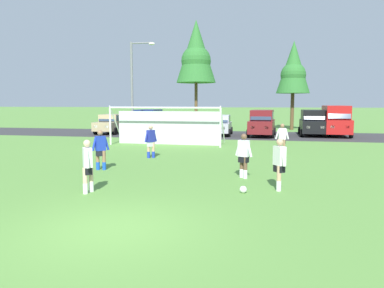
# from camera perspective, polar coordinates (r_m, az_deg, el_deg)

# --- Properties ---
(ground_plane) EXTENTS (400.00, 400.00, 0.00)m
(ground_plane) POSITION_cam_1_polar(r_m,az_deg,el_deg) (22.69, 3.22, -0.56)
(ground_plane) COLOR #598C3D
(parking_lot_strip) EXTENTS (52.00, 8.40, 0.01)m
(parking_lot_strip) POSITION_cam_1_polar(r_m,az_deg,el_deg) (31.86, 5.66, 1.44)
(parking_lot_strip) COLOR #333335
(parking_lot_strip) RESTS_ON ground
(soccer_ball) EXTENTS (0.22, 0.22, 0.22)m
(soccer_ball) POSITION_cam_1_polar(r_m,az_deg,el_deg) (11.45, 7.97, -7.01)
(soccer_ball) COLOR white
(soccer_ball) RESTS_ON ground
(soccer_goal) EXTENTS (7.46, 2.11, 2.57)m
(soccer_goal) POSITION_cam_1_polar(r_m,az_deg,el_deg) (24.18, -3.90, 2.93)
(soccer_goal) COLOR white
(soccer_goal) RESTS_ON ground
(player_striker_near) EXTENTS (0.75, 0.30, 1.64)m
(player_striker_near) POSITION_cam_1_polar(r_m,az_deg,el_deg) (20.35, 13.81, 0.78)
(player_striker_near) COLOR #936B4C
(player_striker_near) RESTS_ON ground
(player_midfield_center) EXTENTS (0.52, 0.63, 1.64)m
(player_midfield_center) POSITION_cam_1_polar(r_m,az_deg,el_deg) (18.47, -6.41, 0.37)
(player_midfield_center) COLOR tan
(player_midfield_center) RESTS_ON ground
(player_defender_far) EXTENTS (0.67, 0.44, 1.64)m
(player_defender_far) POSITION_cam_1_polar(r_m,az_deg,el_deg) (13.57, 8.02, -1.83)
(player_defender_far) COLOR brown
(player_defender_far) RESTS_ON ground
(player_winger_left) EXTENTS (0.62, 0.55, 1.64)m
(player_winger_left) POSITION_cam_1_polar(r_m,az_deg,el_deg) (15.55, -14.00, -0.91)
(player_winger_left) COLOR #936B4C
(player_winger_left) RESTS_ON ground
(player_winger_right) EXTENTS (0.43, 0.70, 1.64)m
(player_winger_right) POSITION_cam_1_polar(r_m,az_deg,el_deg) (11.90, 13.40, -3.11)
(player_winger_right) COLOR tan
(player_winger_right) RESTS_ON ground
(player_trailing_back) EXTENTS (0.43, 0.69, 1.64)m
(player_trailing_back) POSITION_cam_1_polar(r_m,az_deg,el_deg) (11.68, -15.88, -3.36)
(player_trailing_back) COLOR beige
(player_trailing_back) RESTS_ON ground
(parked_car_slot_far_left) EXTENTS (2.05, 4.21, 1.72)m
(parked_car_slot_far_left) POSITION_cam_1_polar(r_m,az_deg,el_deg) (33.87, -12.39, 3.09)
(parked_car_slot_far_left) COLOR tan
(parked_car_slot_far_left) RESTS_ON ground
(parked_car_slot_left) EXTENTS (2.18, 4.62, 2.16)m
(parked_car_slot_left) POSITION_cam_1_polar(r_m,az_deg,el_deg) (32.92, -6.81, 3.52)
(parked_car_slot_left) COLOR navy
(parked_car_slot_left) RESTS_ON ground
(parked_car_slot_center_left) EXTENTS (2.17, 4.27, 1.72)m
(parked_car_slot_center_left) POSITION_cam_1_polar(r_m,az_deg,el_deg) (32.87, -1.33, 3.14)
(parked_car_slot_center_left) COLOR silver
(parked_car_slot_center_left) RESTS_ON ground
(parked_car_slot_center) EXTENTS (2.14, 4.25, 1.72)m
(parked_car_slot_center) POSITION_cam_1_polar(r_m,az_deg,el_deg) (31.30, 4.31, 2.96)
(parked_car_slot_center) COLOR #B2B2BC
(parked_car_slot_center) RESTS_ON ground
(parked_car_slot_center_right) EXTENTS (2.34, 4.70, 2.16)m
(parked_car_slot_center_right) POSITION_cam_1_polar(r_m,az_deg,el_deg) (30.82, 10.81, 3.25)
(parked_car_slot_center_right) COLOR maroon
(parked_car_slot_center_right) RESTS_ON ground
(parked_car_slot_right) EXTENTS (2.23, 4.65, 2.16)m
(parked_car_slot_right) POSITION_cam_1_polar(r_m,az_deg,el_deg) (32.39, 18.22, 3.20)
(parked_car_slot_right) COLOR black
(parked_car_slot_right) RESTS_ON ground
(parked_car_slot_far_right) EXTENTS (2.31, 4.86, 2.52)m
(parked_car_slot_far_right) POSITION_cam_1_polar(r_m,az_deg,el_deg) (32.61, 21.40, 3.50)
(parked_car_slot_far_right) COLOR red
(parked_car_slot_far_right) RESTS_ON ground
(tree_left_edge) EXTENTS (4.58, 4.58, 12.21)m
(tree_left_edge) POSITION_cam_1_polar(r_m,az_deg,el_deg) (43.59, 0.64, 13.86)
(tree_left_edge) COLOR brown
(tree_left_edge) RESTS_ON ground
(tree_mid_left) EXTENTS (3.35, 3.35, 8.92)m
(tree_mid_left) POSITION_cam_1_polar(r_m,az_deg,el_deg) (39.04, 15.47, 11.15)
(tree_mid_left) COLOR brown
(tree_mid_left) RESTS_ON ground
(street_lamp) EXTENTS (2.00, 0.32, 7.25)m
(street_lamp) POSITION_cam_1_polar(r_m,az_deg,el_deg) (28.23, -8.96, 8.38)
(street_lamp) COLOR slate
(street_lamp) RESTS_ON ground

